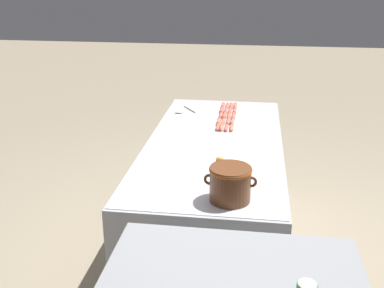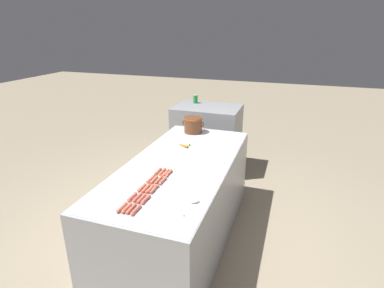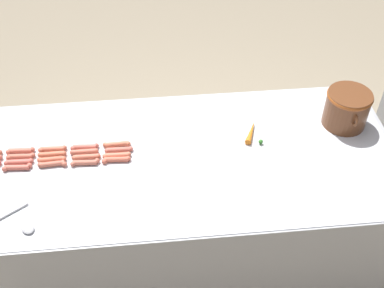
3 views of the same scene
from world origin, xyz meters
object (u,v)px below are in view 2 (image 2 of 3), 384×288
at_px(hot_dog_5, 127,208).
at_px(hot_dog_9, 162,172).
at_px(hot_dog_12, 150,189).
at_px(hot_dog_15, 136,210).
at_px(hot_dog_1, 132,197).
at_px(hot_dog_11, 142,198).
at_px(hot_dog_2, 142,188).
at_px(hot_dog_19, 169,173).
at_px(hot_dog_13, 159,180).
at_px(hot_dog_7, 146,188).
at_px(hot_dog_10, 131,209).
at_px(hot_dog_16, 146,199).
at_px(soda_can, 195,99).
at_px(hot_dog_17, 154,189).
at_px(hot_dog_6, 137,197).
at_px(hot_dog_3, 151,179).
at_px(back_cabinet, 207,138).
at_px(serving_spoon, 190,203).
at_px(hot_dog_4, 158,171).
at_px(carrot, 182,145).
at_px(hot_dog_0, 122,207).
at_px(hot_dog_18, 163,181).
at_px(hot_dog_8, 154,180).
at_px(hot_dog_14, 166,173).
at_px(bean_pot, 193,124).

height_order(hot_dog_5, hot_dog_9, same).
relative_size(hot_dog_12, hot_dog_15, 1.00).
relative_size(hot_dog_1, hot_dog_11, 1.00).
distance_m(hot_dog_2, hot_dog_19, 0.33).
relative_size(hot_dog_5, hot_dog_13, 1.00).
xyz_separation_m(hot_dog_2, hot_dog_7, (0.04, 0.00, 0.00)).
bearing_deg(hot_dog_2, hot_dog_10, -76.69).
bearing_deg(hot_dog_16, soda_can, 100.15).
distance_m(hot_dog_7, hot_dog_17, 0.07).
bearing_deg(hot_dog_11, hot_dog_7, 104.09).
height_order(hot_dog_6, hot_dog_12, same).
bearing_deg(hot_dog_3, hot_dog_5, -85.64).
bearing_deg(hot_dog_1, back_cabinet, 92.79).
xyz_separation_m(back_cabinet, hot_dog_10, (0.19, -2.62, 0.38)).
distance_m(hot_dog_1, serving_spoon, 0.45).
relative_size(hot_dog_4, hot_dog_15, 1.00).
bearing_deg(serving_spoon, soda_can, 107.37).
bearing_deg(carrot, hot_dog_13, -83.55).
bearing_deg(serving_spoon, hot_dog_13, 145.25).
bearing_deg(serving_spoon, hot_dog_3, 150.83).
bearing_deg(hot_dog_10, hot_dog_12, 89.72).
bearing_deg(hot_dog_3, carrot, 91.59).
distance_m(hot_dog_0, soda_can, 2.80).
xyz_separation_m(hot_dog_5, hot_dog_16, (0.07, 0.15, 0.00)).
distance_m(hot_dog_11, serving_spoon, 0.37).
height_order(back_cabinet, hot_dog_16, back_cabinet).
xyz_separation_m(hot_dog_5, serving_spoon, (0.41, 0.21, -0.01)).
distance_m(back_cabinet, hot_dog_18, 2.20).
relative_size(hot_dog_0, hot_dog_7, 1.00).
distance_m(hot_dog_15, serving_spoon, 0.39).
bearing_deg(hot_dog_11, hot_dog_12, 90.73).
height_order(hot_dog_1, hot_dog_5, same).
bearing_deg(hot_dog_9, hot_dog_18, -65.72).
xyz_separation_m(hot_dog_0, hot_dog_15, (0.11, 0.00, 0.00)).
distance_m(back_cabinet, hot_dog_11, 2.51).
height_order(hot_dog_5, soda_can, soda_can).
xyz_separation_m(hot_dog_10, soda_can, (-0.43, 2.77, 0.17)).
relative_size(hot_dog_4, hot_dog_10, 1.00).
distance_m(hot_dog_4, hot_dog_13, 0.16).
relative_size(hot_dog_3, hot_dog_5, 1.00).
xyz_separation_m(hot_dog_8, hot_dog_18, (0.07, 0.01, 0.00)).
relative_size(hot_dog_14, hot_dog_16, 1.00).
height_order(hot_dog_2, bean_pot, bean_pot).
relative_size(hot_dog_6, hot_dog_7, 1.00).
relative_size(hot_dog_15, hot_dog_18, 1.00).
height_order(hot_dog_3, hot_dog_4, same).
bearing_deg(hot_dog_4, hot_dog_7, -82.95).
bearing_deg(hot_dog_5, hot_dog_17, 77.32).
distance_m(hot_dog_4, hot_dog_7, 0.31).
bearing_deg(hot_dog_4, carrot, 91.67).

